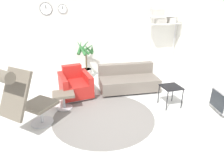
{
  "coord_description": "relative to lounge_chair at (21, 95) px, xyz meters",
  "views": [
    {
      "loc": [
        -0.98,
        -3.65,
        2.25
      ],
      "look_at": [
        0.15,
        0.26,
        0.55
      ],
      "focal_mm": 32.0,
      "sensor_mm": 36.0,
      "label": 1
    }
  ],
  "objects": [
    {
      "name": "couch_low",
      "position": [
        2.46,
        1.33,
        -0.51
      ],
      "size": [
        1.61,
        0.96,
        0.65
      ],
      "rotation": [
        0.0,
        0.0,
        3.06
      ],
      "color": "black",
      "rests_on": "ground_plane"
    },
    {
      "name": "ground_plane",
      "position": [
        1.62,
        0.25,
        -0.76
      ],
      "size": [
        12.0,
        12.0,
        0.0
      ],
      "primitive_type": "plane",
      "color": "silver"
    },
    {
      "name": "armchair_red",
      "position": [
        1.03,
        1.32,
        -0.48
      ],
      "size": [
        0.82,
        0.91,
        0.73
      ],
      "rotation": [
        0.0,
        0.0,
        3.26
      ],
      "color": "silver",
      "rests_on": "ground_plane"
    },
    {
      "name": "shelf_unit",
      "position": [
        4.19,
        2.63,
        0.98
      ],
      "size": [
        1.03,
        0.28,
        2.07
      ],
      "color": "#BCBCC1",
      "rests_on": "ground_plane"
    },
    {
      "name": "side_table",
      "position": [
        3.05,
        0.17,
        -0.33
      ],
      "size": [
        0.42,
        0.42,
        0.48
      ],
      "color": "black",
      "rests_on": "ground_plane"
    },
    {
      "name": "round_rug",
      "position": [
        1.47,
        0.12,
        -0.75
      ],
      "size": [
        2.13,
        2.13,
        0.01
      ],
      "color": "slate",
      "rests_on": "ground_plane"
    },
    {
      "name": "potted_plant",
      "position": [
        1.53,
        2.55,
        -0.22
      ],
      "size": [
        0.59,
        0.59,
        1.19
      ],
      "color": "silver",
      "rests_on": "ground_plane"
    },
    {
      "name": "wall_back",
      "position": [
        1.62,
        2.97,
        0.65
      ],
      "size": [
        12.0,
        0.09,
        2.8
      ],
      "color": "silver",
      "rests_on": "ground_plane"
    },
    {
      "name": "lounge_chair",
      "position": [
        0.0,
        0.0,
        0.0
      ],
      "size": [
        1.07,
        1.08,
        1.3
      ],
      "rotation": [
        0.0,
        0.0,
        -0.77
      ],
      "color": "#BCBCC1",
      "rests_on": "ground_plane"
    },
    {
      "name": "ottoman",
      "position": [
        0.71,
        0.73,
        -0.48
      ],
      "size": [
        0.47,
        0.4,
        0.37
      ],
      "color": "#BCBCC1",
      "rests_on": "ground_plane"
    }
  ]
}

